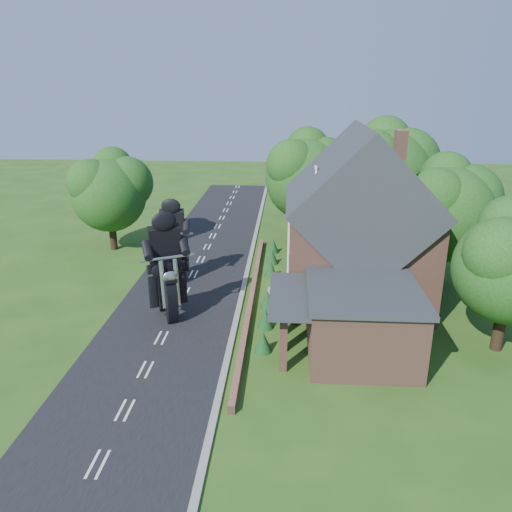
# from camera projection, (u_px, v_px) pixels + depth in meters

# --- Properties ---
(ground) EXTENTS (120.00, 120.00, 0.00)m
(ground) POSITION_uv_depth(u_px,v_px,m) (161.00, 338.00, 25.70)
(ground) COLOR #284D15
(ground) RESTS_ON ground
(road) EXTENTS (7.00, 80.00, 0.02)m
(road) POSITION_uv_depth(u_px,v_px,m) (161.00, 338.00, 25.70)
(road) COLOR black
(road) RESTS_ON ground
(kerb) EXTENTS (0.30, 80.00, 0.12)m
(kerb) POSITION_uv_depth(u_px,v_px,m) (232.00, 339.00, 25.46)
(kerb) COLOR gray
(kerb) RESTS_ON ground
(garden_wall) EXTENTS (0.30, 22.00, 0.40)m
(garden_wall) POSITION_uv_depth(u_px,v_px,m) (252.00, 297.00, 30.08)
(garden_wall) COLOR #935E4A
(garden_wall) RESTS_ON ground
(house) EXTENTS (9.54, 8.64, 10.24)m
(house) POSITION_uv_depth(u_px,v_px,m) (358.00, 229.00, 29.26)
(house) COLOR #935E4A
(house) RESTS_ON ground
(annex) EXTENTS (7.05, 5.94, 3.44)m
(annex) POSITION_uv_depth(u_px,v_px,m) (359.00, 320.00, 23.75)
(annex) COLOR #935E4A
(annex) RESTS_ON ground
(tree_house_right) EXTENTS (6.51, 6.00, 8.40)m
(tree_house_right) POSITION_uv_depth(u_px,v_px,m) (453.00, 206.00, 31.07)
(tree_house_right) COLOR black
(tree_house_right) RESTS_ON ground
(tree_behind_house) EXTENTS (7.81, 7.20, 10.08)m
(tree_behind_house) POSITION_uv_depth(u_px,v_px,m) (391.00, 169.00, 37.96)
(tree_behind_house) COLOR black
(tree_behind_house) RESTS_ON ground
(tree_behind_left) EXTENTS (6.94, 6.40, 9.16)m
(tree_behind_left) POSITION_uv_depth(u_px,v_px,m) (311.00, 172.00, 39.42)
(tree_behind_left) COLOR black
(tree_behind_left) RESTS_ON ground
(tree_far_road) EXTENTS (6.08, 5.60, 7.84)m
(tree_far_road) POSITION_uv_depth(u_px,v_px,m) (114.00, 188.00, 37.81)
(tree_far_road) COLOR black
(tree_far_road) RESTS_ON ground
(shrub_a) EXTENTS (0.90, 0.90, 1.10)m
(shrub_a) POSITION_uv_depth(u_px,v_px,m) (263.00, 341.00, 24.25)
(shrub_a) COLOR #123A18
(shrub_a) RESTS_ON ground
(shrub_b) EXTENTS (0.90, 0.90, 1.10)m
(shrub_b) POSITION_uv_depth(u_px,v_px,m) (265.00, 318.00, 26.61)
(shrub_b) COLOR #123A18
(shrub_b) RESTS_ON ground
(shrub_c) EXTENTS (0.90, 0.90, 1.10)m
(shrub_c) POSITION_uv_depth(u_px,v_px,m) (267.00, 299.00, 28.96)
(shrub_c) COLOR #123A18
(shrub_c) RESTS_ON ground
(shrub_d) EXTENTS (0.90, 0.90, 1.10)m
(shrub_d) POSITION_uv_depth(u_px,v_px,m) (271.00, 269.00, 33.67)
(shrub_d) COLOR #123A18
(shrub_d) RESTS_ON ground
(shrub_e) EXTENTS (0.90, 0.90, 1.10)m
(shrub_e) POSITION_uv_depth(u_px,v_px,m) (272.00, 256.00, 36.02)
(shrub_e) COLOR #123A18
(shrub_e) RESTS_ON ground
(shrub_f) EXTENTS (0.90, 0.90, 1.10)m
(shrub_f) POSITION_uv_depth(u_px,v_px,m) (273.00, 246.00, 38.37)
(shrub_f) COLOR #123A18
(shrub_f) RESTS_ON ground
(motorcycle_lead) EXTENTS (1.34, 1.98, 1.83)m
(motorcycle_lead) POSITION_uv_depth(u_px,v_px,m) (168.00, 302.00, 27.71)
(motorcycle_lead) COLOR black
(motorcycle_lead) RESTS_ON ground
(motorcycle_follow) EXTENTS (0.61, 1.83, 1.68)m
(motorcycle_follow) POSITION_uv_depth(u_px,v_px,m) (175.00, 269.00, 32.83)
(motorcycle_follow) COLOR black
(motorcycle_follow) RESTS_ON ground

